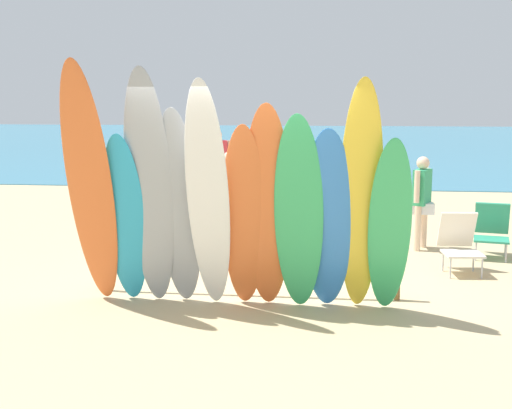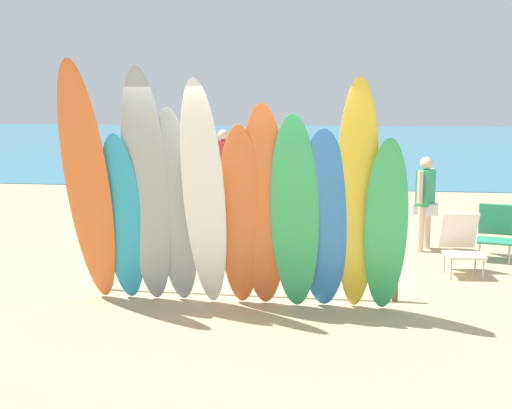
# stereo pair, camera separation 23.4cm
# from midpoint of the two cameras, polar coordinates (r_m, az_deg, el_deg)

# --- Properties ---
(ground) EXTENTS (60.00, 60.00, 0.00)m
(ground) POSITION_cam_midpoint_polar(r_m,az_deg,el_deg) (21.96, 5.02, 2.84)
(ground) COLOR tan
(ocean_water) EXTENTS (60.00, 40.00, 0.02)m
(ocean_water) POSITION_cam_midpoint_polar(r_m,az_deg,el_deg) (37.49, 6.30, 5.43)
(ocean_water) COLOR teal
(ocean_water) RESTS_ON ground
(surfboard_rack) EXTENTS (3.75, 0.07, 0.60)m
(surfboard_rack) POSITION_cam_midpoint_polar(r_m,az_deg,el_deg) (8.10, -0.23, -4.38)
(surfboard_rack) COLOR brown
(surfboard_rack) RESTS_ON ground
(surfboard_orange_0) EXTENTS (0.54, 0.90, 2.81)m
(surfboard_orange_0) POSITION_cam_midpoint_polar(r_m,az_deg,el_deg) (7.70, -13.36, 1.55)
(surfboard_orange_0) COLOR orange
(surfboard_orange_0) RESTS_ON ground
(surfboard_teal_1) EXTENTS (0.49, 0.59, 2.01)m
(surfboard_teal_1) POSITION_cam_midpoint_polar(r_m,az_deg,el_deg) (7.80, -10.48, -1.23)
(surfboard_teal_1) COLOR #289EC6
(surfboard_teal_1) RESTS_ON ground
(surfboard_grey_2) EXTENTS (0.54, 0.66, 2.73)m
(surfboard_grey_2) POSITION_cam_midpoint_polar(r_m,az_deg,el_deg) (7.60, -8.47, 1.30)
(surfboard_grey_2) COLOR #999EA3
(surfboard_grey_2) RESTS_ON ground
(surfboard_grey_3) EXTENTS (0.53, 0.59, 2.30)m
(surfboard_grey_3) POSITION_cam_midpoint_polar(r_m,az_deg,el_deg) (7.61, -6.00, -0.29)
(surfboard_grey_3) COLOR #999EA3
(surfboard_grey_3) RESTS_ON ground
(surfboard_white_4) EXTENTS (0.51, 0.84, 2.60)m
(surfboard_white_4) POSITION_cam_midpoint_polar(r_m,az_deg,el_deg) (7.34, -3.56, 0.61)
(surfboard_white_4) COLOR white
(surfboard_white_4) RESTS_ON ground
(surfboard_orange_5) EXTENTS (0.53, 0.61, 2.12)m
(surfboard_orange_5) POSITION_cam_midpoint_polar(r_m,az_deg,el_deg) (7.48, -0.46, -1.09)
(surfboard_orange_5) COLOR orange
(surfboard_orange_5) RESTS_ON ground
(surfboard_orange_6) EXTENTS (0.55, 0.58, 2.34)m
(surfboard_orange_6) POSITION_cam_midpoint_polar(r_m,az_deg,el_deg) (7.42, 1.56, -0.30)
(surfboard_orange_6) COLOR orange
(surfboard_orange_6) RESTS_ON ground
(surfboard_green_7) EXTENTS (0.58, 0.58, 2.23)m
(surfboard_green_7) POSITION_cam_midpoint_polar(r_m,az_deg,el_deg) (7.36, 4.24, -0.84)
(surfboard_green_7) COLOR #38B266
(surfboard_green_7) RESTS_ON ground
(surfboard_blue_8) EXTENTS (0.58, 0.61, 2.08)m
(surfboard_blue_8) POSITION_cam_midpoint_polar(r_m,az_deg,el_deg) (7.40, 6.71, -1.40)
(surfboard_blue_8) COLOR #337AD1
(surfboard_blue_8) RESTS_ON ground
(surfboard_yellow_9) EXTENTS (0.47, 0.73, 2.61)m
(surfboard_yellow_9) POSITION_cam_midpoint_polar(r_m,az_deg,el_deg) (7.30, 9.52, 0.47)
(surfboard_yellow_9) COLOR yellow
(surfboard_yellow_9) RESTS_ON ground
(surfboard_green_10) EXTENTS (0.47, 0.67, 1.99)m
(surfboard_green_10) POSITION_cam_midpoint_polar(r_m,az_deg,el_deg) (7.36, 11.93, -1.95)
(surfboard_green_10) COLOR #38B266
(surfboard_green_10) RESTS_ON ground
(beachgoer_near_rack) EXTENTS (0.38, 0.51, 1.48)m
(beachgoer_near_rack) POSITION_cam_midpoint_polar(r_m,az_deg,el_deg) (10.80, 14.86, 0.65)
(beachgoer_near_rack) COLOR beige
(beachgoer_near_rack) RESTS_ON ground
(beachgoer_strolling) EXTENTS (0.62, 0.34, 1.71)m
(beachgoer_strolling) POSITION_cam_midpoint_polar(r_m,az_deg,el_deg) (14.49, -2.34, 3.56)
(beachgoer_strolling) COLOR beige
(beachgoer_strolling) RESTS_ON ground
(beachgoer_by_water) EXTENTS (0.40, 0.49, 1.53)m
(beachgoer_by_water) POSITION_cam_midpoint_polar(r_m,az_deg,el_deg) (10.85, -1.41, 1.14)
(beachgoer_by_water) COLOR beige
(beachgoer_by_water) RESTS_ON ground
(beach_chair_red) EXTENTS (0.63, 0.78, 0.82)m
(beach_chair_red) POSITION_cam_midpoint_polar(r_m,az_deg,el_deg) (10.66, 20.38, -2.04)
(beach_chair_red) COLOR #B7B7BC
(beach_chair_red) RESTS_ON ground
(beach_chair_blue) EXTENTS (0.56, 0.72, 0.83)m
(beach_chair_blue) POSITION_cam_midpoint_polar(r_m,az_deg,el_deg) (9.57, 17.80, -3.10)
(beach_chair_blue) COLOR #B7B7BC
(beach_chair_blue) RESTS_ON ground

